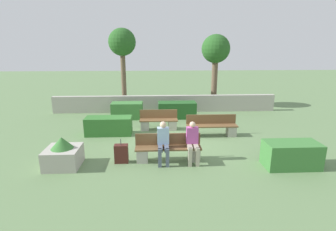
{
  "coord_description": "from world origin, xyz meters",
  "views": [
    {
      "loc": [
        -0.57,
        -9.94,
        3.71
      ],
      "look_at": [
        -0.05,
        0.5,
        0.9
      ],
      "focal_mm": 28.0,
      "sensor_mm": 36.0,
      "label": 1
    }
  ],
  "objects_px": {
    "bench_front": "(168,150)",
    "suitcase": "(121,154)",
    "bench_left_side": "(212,128)",
    "tree_center_left": "(216,51)",
    "planter_corner_left": "(63,154)",
    "person_seated_man": "(163,141)",
    "bench_right_side": "(159,122)",
    "person_seated_woman": "(193,140)",
    "tree_leftmost": "(122,45)"
  },
  "relations": [
    {
      "from": "bench_right_side",
      "to": "person_seated_man",
      "type": "height_order",
      "value": "person_seated_man"
    },
    {
      "from": "person_seated_man",
      "to": "tree_center_left",
      "type": "distance_m",
      "value": 9.11
    },
    {
      "from": "bench_front",
      "to": "suitcase",
      "type": "relative_size",
      "value": 2.67
    },
    {
      "from": "bench_left_side",
      "to": "tree_leftmost",
      "type": "distance_m",
      "value": 7.36
    },
    {
      "from": "bench_front",
      "to": "person_seated_man",
      "type": "relative_size",
      "value": 1.6
    },
    {
      "from": "bench_left_side",
      "to": "planter_corner_left",
      "type": "distance_m",
      "value": 5.89
    },
    {
      "from": "bench_left_side",
      "to": "person_seated_man",
      "type": "xyz_separation_m",
      "value": [
        -2.12,
        -2.5,
        0.4
      ]
    },
    {
      "from": "bench_left_side",
      "to": "person_seated_woman",
      "type": "bearing_deg",
      "value": -111.88
    },
    {
      "from": "bench_front",
      "to": "planter_corner_left",
      "type": "bearing_deg",
      "value": -175.25
    },
    {
      "from": "person_seated_woman",
      "to": "bench_right_side",
      "type": "bearing_deg",
      "value": 106.78
    },
    {
      "from": "person_seated_woman",
      "to": "suitcase",
      "type": "height_order",
      "value": "person_seated_woman"
    },
    {
      "from": "bench_front",
      "to": "person_seated_woman",
      "type": "xyz_separation_m",
      "value": [
        0.78,
        -0.15,
        0.39
      ]
    },
    {
      "from": "person_seated_woman",
      "to": "bench_front",
      "type": "bearing_deg",
      "value": 169.37
    },
    {
      "from": "person_seated_man",
      "to": "suitcase",
      "type": "relative_size",
      "value": 1.67
    },
    {
      "from": "person_seated_man",
      "to": "bench_left_side",
      "type": "bearing_deg",
      "value": 49.71
    },
    {
      "from": "bench_front",
      "to": "tree_center_left",
      "type": "height_order",
      "value": "tree_center_left"
    },
    {
      "from": "bench_right_side",
      "to": "person_seated_woman",
      "type": "height_order",
      "value": "person_seated_woman"
    },
    {
      "from": "person_seated_man",
      "to": "bench_right_side",
      "type": "bearing_deg",
      "value": 91.61
    },
    {
      "from": "suitcase",
      "to": "planter_corner_left",
      "type": "bearing_deg",
      "value": -174.11
    },
    {
      "from": "bench_left_side",
      "to": "tree_center_left",
      "type": "xyz_separation_m",
      "value": [
        1.29,
        5.53,
        3.02
      ]
    },
    {
      "from": "person_seated_woman",
      "to": "bench_left_side",
      "type": "bearing_deg",
      "value": 64.96
    },
    {
      "from": "bench_front",
      "to": "suitcase",
      "type": "xyz_separation_m",
      "value": [
        -1.53,
        -0.09,
        -0.05
      ]
    },
    {
      "from": "bench_right_side",
      "to": "person_seated_woman",
      "type": "distance_m",
      "value": 3.65
    },
    {
      "from": "bench_front",
      "to": "tree_leftmost",
      "type": "bearing_deg",
      "value": 106.83
    },
    {
      "from": "bench_front",
      "to": "bench_left_side",
      "type": "height_order",
      "value": "same"
    },
    {
      "from": "suitcase",
      "to": "tree_leftmost",
      "type": "distance_m",
      "value": 8.25
    },
    {
      "from": "tree_leftmost",
      "to": "bench_right_side",
      "type": "bearing_deg",
      "value": -64.09
    },
    {
      "from": "planter_corner_left",
      "to": "bench_front",
      "type": "bearing_deg",
      "value": 4.75
    },
    {
      "from": "person_seated_man",
      "to": "tree_leftmost",
      "type": "bearing_deg",
      "value": 105.36
    },
    {
      "from": "bench_front",
      "to": "bench_right_side",
      "type": "xyz_separation_m",
      "value": [
        -0.26,
        3.33,
        -0.02
      ]
    },
    {
      "from": "tree_leftmost",
      "to": "person_seated_man",
      "type": "bearing_deg",
      "value": -74.64
    },
    {
      "from": "bench_right_side",
      "to": "person_seated_man",
      "type": "relative_size",
      "value": 1.26
    },
    {
      "from": "bench_left_side",
      "to": "planter_corner_left",
      "type": "xyz_separation_m",
      "value": [
        -5.27,
        -2.63,
        0.05
      ]
    },
    {
      "from": "planter_corner_left",
      "to": "suitcase",
      "type": "distance_m",
      "value": 1.8
    },
    {
      "from": "bench_front",
      "to": "tree_leftmost",
      "type": "xyz_separation_m",
      "value": [
        -2.23,
        7.38,
        3.39
      ]
    },
    {
      "from": "tree_leftmost",
      "to": "planter_corner_left",
      "type": "bearing_deg",
      "value": -98.1
    },
    {
      "from": "person_seated_man",
      "to": "tree_leftmost",
      "type": "distance_m",
      "value": 8.35
    },
    {
      "from": "planter_corner_left",
      "to": "tree_leftmost",
      "type": "bearing_deg",
      "value": 81.9
    },
    {
      "from": "tree_leftmost",
      "to": "suitcase",
      "type": "bearing_deg",
      "value": -84.62
    },
    {
      "from": "planter_corner_left",
      "to": "tree_center_left",
      "type": "distance_m",
      "value": 10.89
    },
    {
      "from": "bench_left_side",
      "to": "person_seated_man",
      "type": "distance_m",
      "value": 3.3
    },
    {
      "from": "bench_front",
      "to": "tree_center_left",
      "type": "xyz_separation_m",
      "value": [
        3.24,
        7.89,
        3.01
      ]
    },
    {
      "from": "bench_left_side",
      "to": "planter_corner_left",
      "type": "height_order",
      "value": "planter_corner_left"
    },
    {
      "from": "bench_left_side",
      "to": "person_seated_man",
      "type": "height_order",
      "value": "person_seated_man"
    },
    {
      "from": "bench_right_side",
      "to": "bench_front",
      "type": "bearing_deg",
      "value": -75.59
    },
    {
      "from": "suitcase",
      "to": "bench_front",
      "type": "bearing_deg",
      "value": 3.42
    },
    {
      "from": "person_seated_man",
      "to": "suitcase",
      "type": "xyz_separation_m",
      "value": [
        -1.36,
        0.05,
        -0.45
      ]
    },
    {
      "from": "bench_front",
      "to": "person_seated_man",
      "type": "distance_m",
      "value": 0.46
    },
    {
      "from": "bench_left_side",
      "to": "tree_center_left",
      "type": "distance_m",
      "value": 6.43
    },
    {
      "from": "bench_front",
      "to": "tree_center_left",
      "type": "distance_m",
      "value": 9.04
    }
  ]
}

